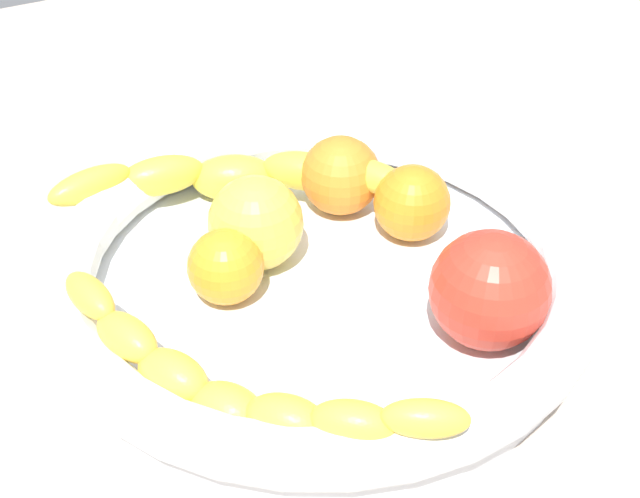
{
  "coord_description": "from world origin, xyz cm",
  "views": [
    {
      "loc": [
        43.6,
        -22.57,
        45.23
      ],
      "look_at": [
        0.0,
        0.0,
        7.69
      ],
      "focal_mm": 53.38,
      "sensor_mm": 36.0,
      "label": 1
    }
  ],
  "objects_px": {
    "orange_mid_right": "(341,175)",
    "tomato_red": "(490,290)",
    "apple_yellow": "(256,223)",
    "banana_draped_left": "(233,387)",
    "orange_mid_left": "(225,267)",
    "banana_draped_right": "(233,177)",
    "fruit_bowl": "(320,273)",
    "orange_front": "(412,203)"
  },
  "relations": [
    {
      "from": "orange_mid_right",
      "to": "tomato_red",
      "type": "distance_m",
      "value": 0.16
    },
    {
      "from": "apple_yellow",
      "to": "banana_draped_left",
      "type": "bearing_deg",
      "value": -29.18
    },
    {
      "from": "orange_mid_left",
      "to": "orange_mid_right",
      "type": "xyz_separation_m",
      "value": [
        -0.06,
        0.11,
        0.0
      ]
    },
    {
      "from": "orange_mid_right",
      "to": "banana_draped_right",
      "type": "bearing_deg",
      "value": -119.56
    },
    {
      "from": "banana_draped_right",
      "to": "orange_mid_right",
      "type": "height_order",
      "value": "orange_mid_right"
    },
    {
      "from": "banana_draped_left",
      "to": "apple_yellow",
      "type": "bearing_deg",
      "value": 150.82
    },
    {
      "from": "orange_mid_left",
      "to": "orange_mid_right",
      "type": "distance_m",
      "value": 0.13
    },
    {
      "from": "fruit_bowl",
      "to": "tomato_red",
      "type": "relative_size",
      "value": 4.89
    },
    {
      "from": "orange_mid_left",
      "to": "apple_yellow",
      "type": "xyz_separation_m",
      "value": [
        -0.03,
        0.03,
        0.01
      ]
    },
    {
      "from": "fruit_bowl",
      "to": "banana_draped_left",
      "type": "height_order",
      "value": "banana_draped_left"
    },
    {
      "from": "banana_draped_left",
      "to": "orange_mid_left",
      "type": "bearing_deg",
      "value": 159.37
    },
    {
      "from": "apple_yellow",
      "to": "tomato_red",
      "type": "bearing_deg",
      "value": 35.25
    },
    {
      "from": "banana_draped_right",
      "to": "banana_draped_left",
      "type": "bearing_deg",
      "value": -23.19
    },
    {
      "from": "orange_mid_left",
      "to": "orange_mid_right",
      "type": "height_order",
      "value": "orange_mid_right"
    },
    {
      "from": "fruit_bowl",
      "to": "orange_front",
      "type": "height_order",
      "value": "orange_front"
    },
    {
      "from": "orange_mid_right",
      "to": "apple_yellow",
      "type": "relative_size",
      "value": 0.9
    },
    {
      "from": "tomato_red",
      "to": "banana_draped_right",
      "type": "bearing_deg",
      "value": -157.91
    },
    {
      "from": "banana_draped_left",
      "to": "orange_front",
      "type": "relative_size",
      "value": 4.04
    },
    {
      "from": "orange_mid_left",
      "to": "apple_yellow",
      "type": "height_order",
      "value": "apple_yellow"
    },
    {
      "from": "orange_mid_right",
      "to": "orange_front",
      "type": "bearing_deg",
      "value": 29.41
    },
    {
      "from": "tomato_red",
      "to": "apple_yellow",
      "type": "bearing_deg",
      "value": -144.75
    },
    {
      "from": "orange_mid_right",
      "to": "apple_yellow",
      "type": "distance_m",
      "value": 0.09
    },
    {
      "from": "banana_draped_right",
      "to": "orange_mid_left",
      "type": "relative_size",
      "value": 4.82
    },
    {
      "from": "orange_front",
      "to": "orange_mid_right",
      "type": "xyz_separation_m",
      "value": [
        -0.05,
        -0.03,
        0.0
      ]
    },
    {
      "from": "orange_mid_left",
      "to": "tomato_red",
      "type": "height_order",
      "value": "tomato_red"
    },
    {
      "from": "orange_front",
      "to": "apple_yellow",
      "type": "relative_size",
      "value": 0.84
    },
    {
      "from": "fruit_bowl",
      "to": "orange_mid_left",
      "type": "distance_m",
      "value": 0.06
    },
    {
      "from": "orange_front",
      "to": "orange_mid_right",
      "type": "relative_size",
      "value": 0.93
    },
    {
      "from": "orange_front",
      "to": "orange_mid_left",
      "type": "height_order",
      "value": "orange_front"
    },
    {
      "from": "banana_draped_right",
      "to": "tomato_red",
      "type": "bearing_deg",
      "value": 22.09
    },
    {
      "from": "banana_draped_left",
      "to": "orange_front",
      "type": "xyz_separation_m",
      "value": [
        -0.11,
        0.18,
        -0.0
      ]
    },
    {
      "from": "fruit_bowl",
      "to": "orange_front",
      "type": "bearing_deg",
      "value": 104.01
    },
    {
      "from": "banana_draped_right",
      "to": "tomato_red",
      "type": "distance_m",
      "value": 0.22
    },
    {
      "from": "banana_draped_left",
      "to": "fruit_bowl",
      "type": "bearing_deg",
      "value": 131.28
    },
    {
      "from": "banana_draped_right",
      "to": "orange_mid_right",
      "type": "bearing_deg",
      "value": 60.44
    },
    {
      "from": "orange_mid_left",
      "to": "tomato_red",
      "type": "distance_m",
      "value": 0.17
    },
    {
      "from": "tomato_red",
      "to": "orange_mid_right",
      "type": "bearing_deg",
      "value": -175.17
    },
    {
      "from": "fruit_bowl",
      "to": "banana_draped_right",
      "type": "xyz_separation_m",
      "value": [
        -0.11,
        -0.01,
        0.02
      ]
    },
    {
      "from": "orange_front",
      "to": "fruit_bowl",
      "type": "bearing_deg",
      "value": -75.99
    },
    {
      "from": "fruit_bowl",
      "to": "banana_draped_left",
      "type": "xyz_separation_m",
      "value": [
        0.09,
        -0.1,
        0.02
      ]
    },
    {
      "from": "orange_mid_left",
      "to": "orange_front",
      "type": "bearing_deg",
      "value": 91.48
    },
    {
      "from": "orange_front",
      "to": "orange_mid_left",
      "type": "relative_size",
      "value": 1.09
    }
  ]
}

